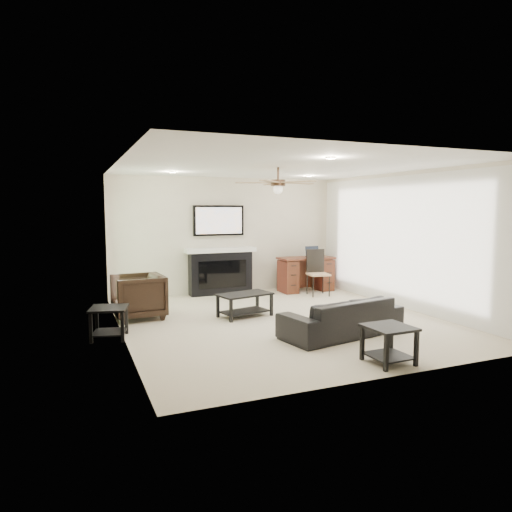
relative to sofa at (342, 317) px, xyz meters
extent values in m
plane|color=beige|center=(-0.46, 1.12, -0.27)|extent=(5.50, 5.50, 0.00)
cube|color=white|center=(-0.46, 1.12, 2.23)|extent=(5.00, 5.50, 0.04)
cube|color=beige|center=(-0.46, 3.87, 0.98)|extent=(5.00, 0.04, 2.50)
cube|color=beige|center=(-0.46, -1.63, 0.98)|extent=(5.00, 0.04, 2.50)
cube|color=beige|center=(-2.96, 1.12, 0.98)|extent=(0.04, 5.50, 2.50)
cube|color=beige|center=(2.04, 1.12, 0.98)|extent=(0.04, 5.50, 2.50)
cube|color=white|center=(1.99, 1.22, 0.96)|extent=(0.04, 5.10, 2.40)
cube|color=#93BC89|center=(-2.93, 2.67, 0.78)|extent=(0.04, 1.80, 2.10)
cylinder|color=#382619|center=(-0.46, 1.22, 1.98)|extent=(1.40, 1.40, 0.30)
imported|color=black|center=(0.00, 0.00, 0.00)|extent=(1.97, 1.06, 0.54)
imported|color=black|center=(-2.60, 2.15, 0.10)|extent=(0.87, 0.85, 0.75)
cube|color=black|center=(-0.90, 1.60, -0.07)|extent=(0.99, 0.69, 0.40)
cube|color=black|center=(-0.15, -1.25, -0.05)|extent=(0.53, 0.53, 0.45)
cube|color=black|center=(-3.15, 1.10, -0.05)|extent=(0.61, 0.61, 0.45)
cube|color=black|center=(-0.65, 3.70, 0.68)|extent=(1.52, 0.34, 1.91)
cube|color=#432710|center=(1.22, 3.34, 0.11)|extent=(1.22, 0.56, 0.76)
cube|color=black|center=(1.22, 2.79, 0.21)|extent=(0.48, 0.50, 0.97)
cube|color=black|center=(1.42, 3.32, 0.60)|extent=(0.33, 0.24, 0.23)
camera|label=1|loc=(-3.62, -5.55, 1.57)|focal=32.00mm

